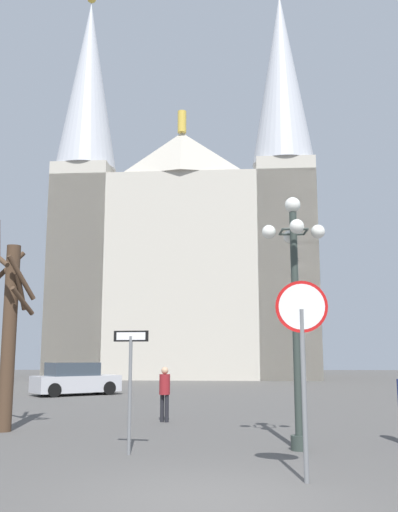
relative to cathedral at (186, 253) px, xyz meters
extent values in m
plane|color=#514F4C|center=(2.36, -38.87, -10.37)|extent=(120.00, 120.00, 0.00)
cube|color=#BCB5A5|center=(0.04, 1.06, -2.40)|extent=(21.32, 13.22, 15.93)
pyramid|color=#BCB5A5|center=(-0.17, -4.11, 7.32)|extent=(7.36, 2.31, 3.50)
cylinder|color=gold|center=(-0.17, -4.11, 9.97)|extent=(0.70, 0.70, 1.80)
cube|color=#BCB5A5|center=(-8.25, -2.50, -1.89)|extent=(4.72, 4.72, 16.95)
cone|color=#B7BAC1|center=(-8.25, -2.50, 14.19)|extent=(4.99, 4.99, 15.22)
cube|color=#BCB5A5|center=(8.01, -3.18, -1.89)|extent=(4.72, 4.72, 16.95)
cone|color=#B7BAC1|center=(8.01, -3.18, 14.19)|extent=(4.99, 4.99, 15.22)
cylinder|color=slate|center=(3.94, -37.86, -9.02)|extent=(0.08, 0.08, 2.70)
cylinder|color=red|center=(3.94, -37.86, -7.62)|extent=(0.84, 0.19, 0.85)
cylinder|color=white|center=(3.94, -37.88, -7.62)|extent=(0.74, 0.13, 0.75)
cylinder|color=slate|center=(0.79, -35.49, -9.20)|extent=(0.07, 0.07, 2.34)
cube|color=black|center=(0.79, -35.49, -8.03)|extent=(0.73, 0.17, 0.22)
cube|color=white|center=(0.79, -35.51, -8.03)|extent=(0.61, 0.13, 0.16)
cylinder|color=#2D3833|center=(4.26, -34.86, -7.83)|extent=(0.16, 0.16, 5.08)
cylinder|color=#2D3833|center=(4.26, -34.86, -10.22)|extent=(0.36, 0.36, 0.30)
sphere|color=white|center=(4.26, -34.86, -5.12)|extent=(0.34, 0.34, 0.34)
sphere|color=white|center=(4.80, -34.86, -5.73)|extent=(0.31, 0.31, 0.31)
cylinder|color=#2D3833|center=(4.53, -34.86, -5.73)|extent=(0.05, 0.54, 0.05)
sphere|color=white|center=(4.26, -34.32, -5.73)|extent=(0.31, 0.31, 0.31)
cylinder|color=#2D3833|center=(4.26, -34.59, -5.73)|extent=(0.54, 0.05, 0.05)
sphere|color=white|center=(3.72, -34.86, -5.73)|extent=(0.31, 0.31, 0.31)
cylinder|color=#2D3833|center=(3.99, -34.86, -5.73)|extent=(0.05, 0.54, 0.05)
sphere|color=white|center=(4.26, -35.41, -5.73)|extent=(0.31, 0.31, 0.31)
cylinder|color=#2D3833|center=(4.26, -35.14, -5.73)|extent=(0.54, 0.05, 0.05)
cylinder|color=#473323|center=(-2.94, -32.25, -7.93)|extent=(0.37, 0.37, 4.87)
cylinder|color=#473323|center=(-2.68, -32.27, -6.76)|extent=(0.19, 0.65, 0.96)
cylinder|color=#473323|center=(-2.61, -32.49, -6.41)|extent=(0.65, 0.82, 1.14)
cylinder|color=#473323|center=(-2.58, -32.40, -7.02)|extent=(0.46, 0.85, 0.72)
cylinder|color=#473323|center=(-3.14, -31.95, -6.02)|extent=(0.75, 0.56, 0.89)
cube|color=#B7B7BC|center=(-4.24, -19.51, -9.83)|extent=(4.27, 3.77, 0.77)
cube|color=#333D47|center=(-4.40, -19.63, -9.14)|extent=(2.74, 2.59, 0.62)
cylinder|color=black|center=(-3.59, -18.07, -10.05)|extent=(0.65, 0.55, 0.64)
cylinder|color=black|center=(-2.67, -19.34, -10.05)|extent=(0.65, 0.55, 0.64)
cylinder|color=black|center=(-5.80, -19.68, -10.05)|extent=(0.65, 0.55, 0.64)
cylinder|color=black|center=(-4.88, -20.95, -10.05)|extent=(0.65, 0.55, 0.64)
cylinder|color=black|center=(1.07, -30.12, -9.98)|extent=(0.12, 0.12, 0.78)
cylinder|color=black|center=(0.93, -30.05, -9.98)|extent=(0.12, 0.12, 0.78)
cylinder|color=maroon|center=(1.00, -30.09, -9.29)|extent=(0.32, 0.32, 0.59)
sphere|color=tan|center=(1.00, -30.09, -8.89)|extent=(0.21, 0.21, 0.21)
camera|label=1|loc=(2.56, -47.18, -8.37)|focal=39.78mm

